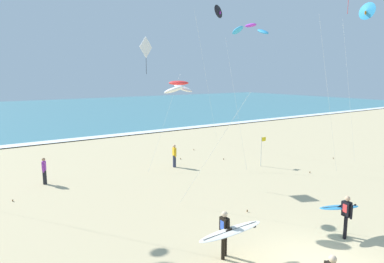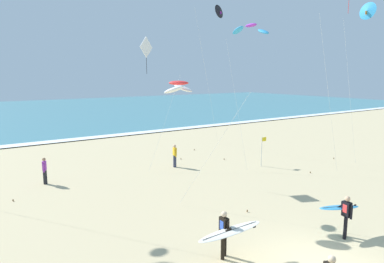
# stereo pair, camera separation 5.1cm
# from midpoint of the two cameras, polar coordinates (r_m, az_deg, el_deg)

# --- Properties ---
(ocean_water) EXTENTS (160.00, 60.00, 0.08)m
(ocean_water) POSITION_cam_midpoint_polar(r_m,az_deg,el_deg) (64.91, -25.89, 2.78)
(ocean_water) COLOR teal
(ocean_water) RESTS_ON ground
(shoreline_foam) EXTENTS (160.00, 1.57, 0.01)m
(shoreline_foam) POSITION_cam_midpoint_polar(r_m,az_deg,el_deg) (36.05, -18.56, -1.19)
(shoreline_foam) COLOR white
(shoreline_foam) RESTS_ON ocean_water
(surfer_lead) EXTENTS (2.60, 0.97, 1.71)m
(surfer_lead) POSITION_cam_midpoint_polar(r_m,az_deg,el_deg) (12.38, 5.79, -16.01)
(surfer_lead) COLOR black
(surfer_lead) RESTS_ON ground
(surfer_trailing) EXTENTS (2.08, 1.06, 1.71)m
(surfer_trailing) POSITION_cam_midpoint_polar(r_m,az_deg,el_deg) (15.21, 23.54, -11.89)
(surfer_trailing) COLOR black
(surfer_trailing) RESTS_ON ground
(kite_diamond_ivory_near) EXTENTS (4.35, 2.30, 8.67)m
(kite_diamond_ivory_near) POSITION_cam_midpoint_polar(r_m,az_deg,el_deg) (22.20, -7.47, 12.88)
(kite_diamond_ivory_near) COLOR white
(kite_diamond_ivory_near) RESTS_ON ground
(kite_delta_charcoal_mid) EXTENTS (4.17, 1.60, 12.48)m
(kite_delta_charcoal_mid) POSITION_cam_midpoint_polar(r_m,az_deg,el_deg) (32.34, 4.38, 19.02)
(kite_delta_charcoal_mid) COLOR black
(kite_delta_charcoal_mid) RESTS_ON ground
(kite_arc_violet_far) EXTENTS (2.48, 4.20, 9.49)m
(kite_arc_violet_far) POSITION_cam_midpoint_polar(r_m,az_deg,el_deg) (22.78, 9.53, 16.22)
(kite_arc_violet_far) COLOR #2D99DB
(kite_arc_violet_far) RESTS_ON ground
(kite_delta_cobalt_high) EXTENTS (0.43, 2.40, 11.20)m
(kite_delta_cobalt_high) POSITION_cam_midpoint_polar(r_m,az_deg,el_deg) (27.32, 26.72, 17.21)
(kite_delta_cobalt_high) COLOR #2D99DB
(kite_delta_cobalt_high) RESTS_ON ground
(kite_arc_scarlet_close) EXTENTS (3.34, 3.63, 6.07)m
(kite_arc_scarlet_close) POSITION_cam_midpoint_polar(r_m,az_deg,el_deg) (16.27, -2.27, 7.30)
(kite_arc_scarlet_close) COLOR white
(kite_arc_scarlet_close) RESTS_ON ground
(bystander_yellow_top) EXTENTS (0.22, 0.50, 1.59)m
(bystander_yellow_top) POSITION_cam_midpoint_polar(r_m,az_deg,el_deg) (24.08, -2.98, -3.99)
(bystander_yellow_top) COLOR #2D334C
(bystander_yellow_top) RESTS_ON ground
(bystander_purple_top) EXTENTS (0.29, 0.46, 1.59)m
(bystander_purple_top) POSITION_cam_midpoint_polar(r_m,az_deg,el_deg) (22.10, -23.20, -5.95)
(bystander_purple_top) COLOR black
(bystander_purple_top) RESTS_ON ground
(lifeguard_flag) EXTENTS (0.45, 0.05, 2.10)m
(lifeguard_flag) POSITION_cam_midpoint_polar(r_m,az_deg,el_deg) (24.73, 11.35, -2.73)
(lifeguard_flag) COLOR silver
(lifeguard_flag) RESTS_ON ground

